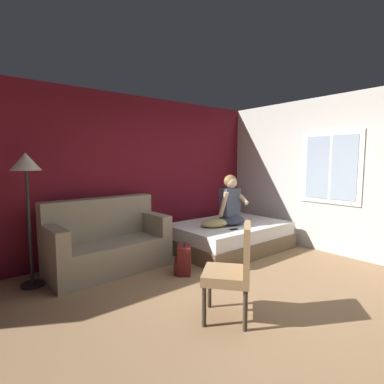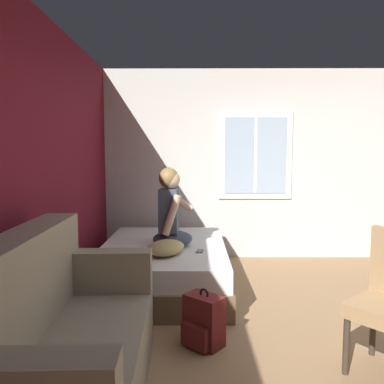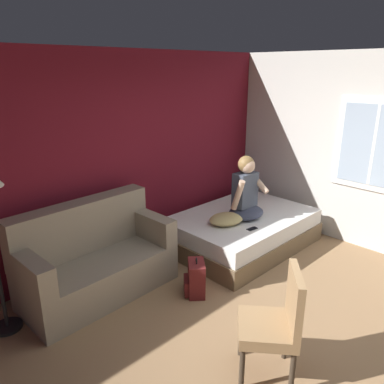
# 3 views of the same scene
# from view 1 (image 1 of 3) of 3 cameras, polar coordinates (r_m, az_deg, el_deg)

# --- Properties ---
(ground_plane) EXTENTS (40.00, 40.00, 0.00)m
(ground_plane) POSITION_cam_1_polar(r_m,az_deg,el_deg) (3.73, 12.29, -19.58)
(ground_plane) COLOR #93704C
(wall_back_accent) EXTENTS (9.84, 0.16, 2.70)m
(wall_back_accent) POSITION_cam_1_polar(r_m,az_deg,el_deg) (5.41, -9.70, 3.25)
(wall_back_accent) COLOR maroon
(wall_back_accent) RESTS_ON ground
(wall_side_with_window) EXTENTS (0.19, 6.51, 2.70)m
(wall_side_with_window) POSITION_cam_1_polar(r_m,az_deg,el_deg) (5.56, 28.93, 2.68)
(wall_side_with_window) COLOR silver
(wall_side_with_window) RESTS_ON ground
(bed) EXTENTS (2.05, 1.43, 0.48)m
(bed) POSITION_cam_1_polar(r_m,az_deg,el_deg) (5.52, 7.11, -8.36)
(bed) COLOR brown
(bed) RESTS_ON ground
(couch) EXTENTS (1.73, 0.88, 1.04)m
(couch) POSITION_cam_1_polar(r_m,az_deg,el_deg) (4.64, -15.92, -9.33)
(couch) COLOR gray
(couch) RESTS_ON ground
(side_chair) EXTENTS (0.65, 0.65, 0.98)m
(side_chair) POSITION_cam_1_polar(r_m,az_deg,el_deg) (3.11, 7.91, -14.16)
(side_chair) COLOR #382D23
(side_chair) RESTS_ON ground
(person_seated) EXTENTS (0.54, 0.46, 0.88)m
(person_seated) POSITION_cam_1_polar(r_m,az_deg,el_deg) (5.30, 7.38, -2.36)
(person_seated) COLOR #383D51
(person_seated) RESTS_ON bed
(backpack) EXTENTS (0.35, 0.35, 0.46)m
(backpack) POSITION_cam_1_polar(r_m,az_deg,el_deg) (4.36, -1.61, -12.85)
(backpack) COLOR maroon
(backpack) RESTS_ON ground
(throw_pillow) EXTENTS (0.56, 0.48, 0.14)m
(throw_pillow) POSITION_cam_1_polar(r_m,az_deg,el_deg) (5.11, 4.26, -5.88)
(throw_pillow) COLOR tan
(throw_pillow) RESTS_ON bed
(cell_phone) EXTENTS (0.15, 0.09, 0.01)m
(cell_phone) POSITION_cam_1_polar(r_m,az_deg,el_deg) (4.97, 7.99, -7.05)
(cell_phone) COLOR black
(cell_phone) RESTS_ON bed
(floor_lamp) EXTENTS (0.36, 0.36, 1.70)m
(floor_lamp) POSITION_cam_1_polar(r_m,az_deg,el_deg) (4.23, -29.02, 2.91)
(floor_lamp) COLOR black
(floor_lamp) RESTS_ON ground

